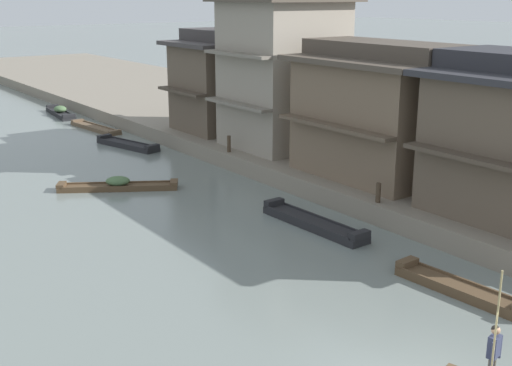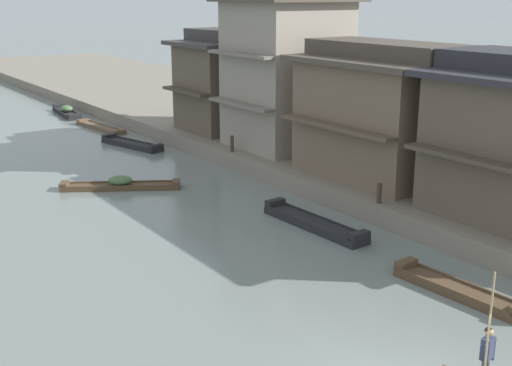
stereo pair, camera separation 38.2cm
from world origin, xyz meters
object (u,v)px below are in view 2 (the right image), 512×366
object	(u,v)px
boat_moored_nearest	(67,112)
boat_midriver_upstream	(132,144)
boat_upstream_distant	(459,290)
boat_moored_far	(314,224)
house_waterfront_tall	(286,68)
mooring_post_dock_mid	(379,193)
mooring_post_dock_far	(232,144)
boatman_person	(487,352)
boat_moored_third	(121,185)
boat_moored_second	(101,128)
house_waterfront_narrow	(231,81)
house_waterfront_second	(382,111)

from	to	relation	value
boat_moored_nearest	boat_midriver_upstream	distance (m)	13.24
boat_midriver_upstream	boat_upstream_distant	bearing A→B (deg)	-90.95
boat_moored_far	house_waterfront_tall	size ratio (longest dim) A/B	0.62
mooring_post_dock_mid	mooring_post_dock_far	bearing A→B (deg)	90.00
house_waterfront_tall	boatman_person	bearing A→B (deg)	-116.32
boat_midriver_upstream	mooring_post_dock_mid	bearing A→B (deg)	-82.94
boat_moored_third	mooring_post_dock_mid	world-z (taller)	mooring_post_dock_mid
boat_moored_nearest	boat_moored_second	xyz separation A→B (m)	(0.02, -6.85, -0.14)
boat_moored_third	boat_upstream_distant	world-z (taller)	boat_moored_third
boatman_person	boat_upstream_distant	xyz separation A→B (m)	(4.33, 4.09, -1.26)
boat_moored_nearest	boat_moored_far	distance (m)	30.99
house_waterfront_narrow	boat_midriver_upstream	bearing A→B (deg)	159.36
boat_moored_nearest	mooring_post_dock_mid	xyz separation A→B (m)	(1.81, -32.05, 1.03)
mooring_post_dock_far	boatman_person	bearing A→B (deg)	-108.30
boat_upstream_distant	house_waterfront_narrow	bearing A→B (deg)	74.65
boat_moored_nearest	house_waterfront_narrow	world-z (taller)	house_waterfront_narrow
boat_moored_far	house_waterfront_tall	world-z (taller)	house_waterfront_tall
boatman_person	mooring_post_dock_far	bearing A→B (deg)	71.70
mooring_post_dock_mid	boatman_person	bearing A→B (deg)	-124.28
boat_midriver_upstream	house_waterfront_narrow	distance (m)	7.30
boat_moored_third	boat_midriver_upstream	size ratio (longest dim) A/B	1.06
boatman_person	house_waterfront_tall	world-z (taller)	house_waterfront_tall
house_waterfront_tall	house_waterfront_narrow	world-z (taller)	house_waterfront_tall
boat_moored_far	house_waterfront_tall	bearing A→B (deg)	58.69
boat_moored_second	boat_moored_third	xyz separation A→B (m)	(-4.85, -14.54, 0.09)
boatman_person	boat_moored_far	distance (m)	12.38
boat_moored_nearest	boat_upstream_distant	xyz separation A→B (m)	(-0.94, -38.34, -0.09)
house_waterfront_second	mooring_post_dock_far	world-z (taller)	house_waterfront_second
mooring_post_dock_far	boat_moored_third	bearing A→B (deg)	-176.91
boatman_person	house_waterfront_second	xyz separation A→B (m)	(10.29, 13.57, 2.45)
boatman_person	boat_upstream_distant	size ratio (longest dim) A/B	0.66
mooring_post_dock_far	boat_moored_second	bearing A→B (deg)	97.17
boat_upstream_distant	house_waterfront_tall	xyz separation A→B (m)	(6.08, 16.94, 5.02)
boat_upstream_distant	house_waterfront_tall	distance (m)	18.68
house_waterfront_narrow	house_waterfront_second	bearing A→B (deg)	-91.36
boat_upstream_distant	house_waterfront_narrow	world-z (taller)	house_waterfront_narrow
boat_moored_nearest	boat_moored_far	world-z (taller)	boat_moored_nearest
boatman_person	house_waterfront_narrow	distance (m)	29.10
boat_moored_nearest	house_waterfront_tall	size ratio (longest dim) A/B	0.62
house_waterfront_second	house_waterfront_tall	xyz separation A→B (m)	(0.11, 7.46, 1.31)
boat_upstream_distant	house_waterfront_tall	size ratio (longest dim) A/B	0.52
boat_upstream_distant	boat_midriver_upstream	bearing A→B (deg)	89.05
house_waterfront_second	house_waterfront_tall	world-z (taller)	house_waterfront_tall
boat_moored_far	mooring_post_dock_mid	bearing A→B (deg)	-23.08
boat_moored_nearest	mooring_post_dock_mid	distance (m)	32.12
house_waterfront_tall	house_waterfront_narrow	distance (m)	6.10
boat_moored_third	mooring_post_dock_mid	xyz separation A→B (m)	(6.64, -10.66, 1.08)
boat_moored_nearest	boat_moored_far	bearing A→B (deg)	-91.28
house_waterfront_tall	mooring_post_dock_far	size ratio (longest dim) A/B	9.78
boatman_person	boat_moored_far	bearing A→B (deg)	68.22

